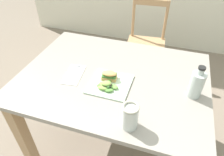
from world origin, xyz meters
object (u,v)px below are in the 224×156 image
chair_wooden_far (146,43)px  plate_lunch (110,84)px  dining_table (113,90)px  fork_on_napkin (75,72)px  mason_jar_iced_tea (130,117)px  bottle_cold_brew (196,86)px  sandwich_half_front (109,75)px

chair_wooden_far → plate_lunch: chair_wooden_far is taller
dining_table → fork_on_napkin: bearing=-167.7°
mason_jar_iced_tea → bottle_cold_brew: bearing=47.6°
sandwich_half_front → mason_jar_iced_tea: size_ratio=0.70×
dining_table → fork_on_napkin: (-0.24, -0.05, 0.13)m
plate_lunch → mason_jar_iced_tea: bearing=-54.4°
chair_wooden_far → bottle_cold_brew: (0.43, -1.01, 0.36)m
chair_wooden_far → fork_on_napkin: size_ratio=4.69×
bottle_cold_brew → mason_jar_iced_tea: bottle_cold_brew is taller
sandwich_half_front → bottle_cold_brew: (0.49, 0.02, 0.03)m
dining_table → fork_on_napkin: 0.28m
bottle_cold_brew → mason_jar_iced_tea: bearing=-132.4°
chair_wooden_far → dining_table: bearing=-93.2°
chair_wooden_far → fork_on_napkin: chair_wooden_far is taller
bottle_cold_brew → chair_wooden_far: bearing=112.9°
fork_on_napkin → mason_jar_iced_tea: mason_jar_iced_tea is taller
dining_table → plate_lunch: bearing=-84.9°
chair_wooden_far → sandwich_half_front: (-0.06, -1.04, 0.33)m
plate_lunch → sandwich_half_front: size_ratio=2.55×
sandwich_half_front → chair_wooden_far: bearing=86.4°
plate_lunch → sandwich_half_front: 0.05m
bottle_cold_brew → mason_jar_iced_tea: size_ratio=1.44×
fork_on_napkin → dining_table: bearing=12.3°
dining_table → mason_jar_iced_tea: 0.44m
dining_table → plate_lunch: 0.16m
chair_wooden_far → bottle_cold_brew: bottle_cold_brew is taller
plate_lunch → sandwich_half_front: bearing=113.9°
sandwich_half_front → mason_jar_iced_tea: 0.36m
mason_jar_iced_tea → fork_on_napkin: bearing=145.8°
plate_lunch → fork_on_napkin: plate_lunch is taller
dining_table → sandwich_half_front: sandwich_half_front is taller
sandwich_half_front → fork_on_napkin: bearing=180.0°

